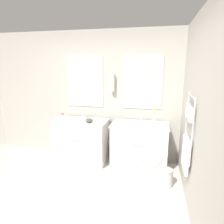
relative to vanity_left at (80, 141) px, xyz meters
name	(u,v)px	position (x,y,z in m)	size (l,w,h in m)	color
ground_plane	(65,210)	(0.31, -1.41, -0.43)	(16.00, 16.00, 0.00)	#BCB5A8
wall_back	(101,95)	(0.32, 0.40, 0.88)	(4.85, 0.17, 2.60)	#B2ADA3
wall_right	(193,110)	(1.96, -0.61, 0.86)	(0.13, 3.69, 2.60)	#B2ADA3
vanity_left	(80,141)	(0.00, 0.00, 0.00)	(1.06, 0.65, 0.85)	white
vanity_right	(139,146)	(1.17, 0.00, 0.00)	(1.06, 0.65, 0.85)	white
faucet_left	(83,114)	(0.00, 0.18, 0.52)	(0.17, 0.13, 0.20)	silver
faucet_right	(141,117)	(1.17, 0.18, 0.52)	(0.17, 0.13, 0.20)	silver
toiletry_bottle	(63,117)	(-0.33, -0.06, 0.48)	(0.06, 0.06, 0.15)	silver
amenity_bowl	(89,120)	(0.22, -0.07, 0.46)	(0.14, 0.14, 0.08)	#4C4742
flower_vase	(154,118)	(1.43, 0.07, 0.54)	(0.06, 0.06, 0.31)	silver
soap_dish	(126,124)	(0.94, -0.07, 0.44)	(0.10, 0.07, 0.04)	white
waste_bin	(166,177)	(1.67, -0.52, -0.29)	(0.20, 0.20, 0.29)	#B7B7BC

